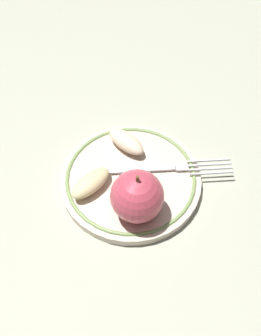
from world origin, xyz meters
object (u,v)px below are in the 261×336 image
Objects in this scene: apple_red_whole at (137,196)px; apple_slice_back at (91,183)px; plate at (130,179)px; apple_slice_front at (126,142)px; fork at (166,169)px.

apple_red_whole reaches higher than apple_slice_back.
plate is 0.06m from apple_slice_front.
apple_red_whole is 0.08m from apple_slice_back.
apple_slice_back is 0.12m from fork.
apple_slice_back is at bearing -168.16° from fork.
apple_red_whole reaches higher than plate.
apple_slice_front is at bearing -10.32° from plate.
apple_red_whole is at bearing -126.87° from fork.
apple_red_whole is (-0.06, 0.01, 0.05)m from plate.
fork is at bearing -49.78° from apple_red_whole.
apple_slice_back is (-0.06, 0.07, 0.00)m from apple_slice_front.
apple_slice_front reaches higher than plate.
apple_red_whole is at bearing 103.42° from apple_slice_back.
apple_red_whole is 1.20× the size of apple_slice_front.
apple_slice_front is at bearing -169.26° from apple_slice_back.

